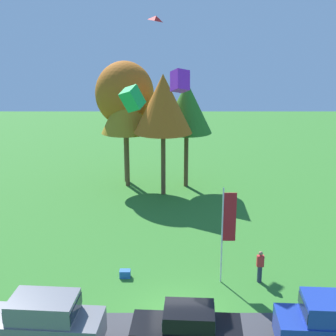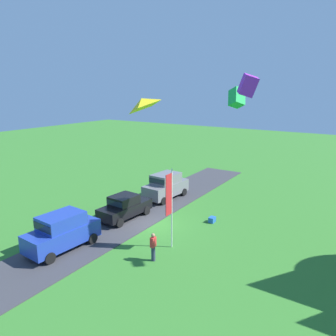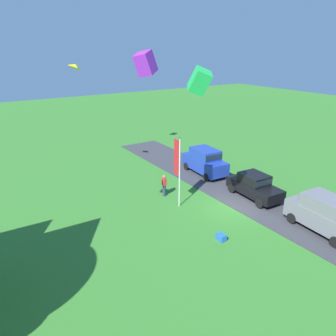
# 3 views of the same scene
# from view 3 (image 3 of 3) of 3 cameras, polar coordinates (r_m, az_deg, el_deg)

# --- Properties ---
(ground_plane) EXTENTS (120.00, 120.00, 0.00)m
(ground_plane) POSITION_cam_3_polar(r_m,az_deg,el_deg) (23.90, 11.15, -6.71)
(ground_plane) COLOR #337528
(pavement_strip) EXTENTS (36.00, 4.40, 0.06)m
(pavement_strip) POSITION_cam_3_polar(r_m,az_deg,el_deg) (25.26, 14.56, -5.39)
(pavement_strip) COLOR #38383D
(pavement_strip) RESTS_ON ground
(car_suv_near_entrance) EXTENTS (4.73, 2.33, 2.28)m
(car_suv_near_entrance) POSITION_cam_3_polar(r_m,az_deg,el_deg) (22.13, 25.65, -7.04)
(car_suv_near_entrance) COLOR slate
(car_suv_near_entrance) RESTS_ON ground
(car_sedan_far_end) EXTENTS (4.51, 2.18, 1.84)m
(car_sedan_far_end) POSITION_cam_3_polar(r_m,az_deg,el_deg) (25.24, 14.80, -2.90)
(car_sedan_far_end) COLOR black
(car_sedan_far_end) RESTS_ON ground
(car_suv_by_flagpole) EXTENTS (4.72, 2.30, 2.28)m
(car_suv_by_flagpole) POSITION_cam_3_polar(r_m,az_deg,el_deg) (29.11, 6.43, 1.35)
(car_suv_by_flagpole) COLOR #1E389E
(car_suv_by_flagpole) RESTS_ON ground
(person_on_lawn) EXTENTS (0.36, 0.24, 1.71)m
(person_on_lawn) POSITION_cam_3_polar(r_m,az_deg,el_deg) (24.78, -0.67, -3.05)
(person_on_lawn) COLOR #2D334C
(person_on_lawn) RESTS_ON ground
(flag_banner) EXTENTS (0.71, 0.08, 5.11)m
(flag_banner) POSITION_cam_3_polar(r_m,az_deg,el_deg) (22.54, 1.70, 0.95)
(flag_banner) COLOR silver
(flag_banner) RESTS_ON ground
(cooler_box) EXTENTS (0.56, 0.40, 0.40)m
(cooler_box) POSITION_cam_3_polar(r_m,az_deg,el_deg) (19.93, 9.26, -11.81)
(cooler_box) COLOR blue
(cooler_box) RESTS_ON ground
(kite_box_high_left) EXTENTS (1.41, 1.26, 1.48)m
(kite_box_high_left) POSITION_cam_3_polar(r_m,az_deg,el_deg) (16.25, 5.53, 14.85)
(kite_box_high_left) COLOR green
(kite_diamond_trailing_tail) EXTENTS (0.88, 1.02, 0.59)m
(kite_diamond_trailing_tail) POSITION_cam_3_polar(r_m,az_deg,el_deg) (26.60, -15.81, 16.71)
(kite_diamond_trailing_tail) COLOR yellow
(kite_box_high_right) EXTENTS (1.07, 1.39, 1.40)m
(kite_box_high_right) POSITION_cam_3_polar(r_m,az_deg,el_deg) (17.35, -3.96, 17.71)
(kite_box_high_right) COLOR purple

